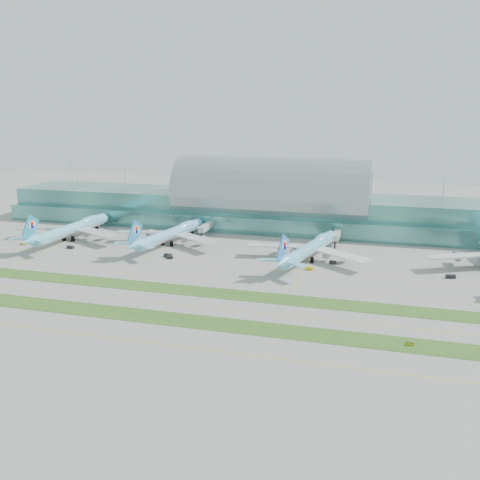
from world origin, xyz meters
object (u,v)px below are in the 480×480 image
(airliner_b, at_px, (171,233))
(airliner_a, at_px, (72,228))
(terminal, at_px, (271,204))
(airliner_c, at_px, (310,248))
(taxiway_sign_east, at_px, (409,344))

(airliner_b, bearing_deg, airliner_a, -164.54)
(terminal, bearing_deg, airliner_c, -63.57)
(terminal, height_order, taxiway_sign_east, terminal)
(terminal, xyz_separation_m, taxiway_sign_east, (78.57, -156.98, -13.73))
(terminal, height_order, airliner_b, terminal)
(airliner_c, relative_size, taxiway_sign_east, 30.10)
(airliner_a, distance_m, airliner_c, 135.80)
(airliner_b, distance_m, airliner_c, 78.45)
(airliner_a, relative_size, airliner_c, 1.06)
(terminal, bearing_deg, taxiway_sign_east, -63.41)
(airliner_a, relative_size, airliner_b, 1.05)
(airliner_a, bearing_deg, terminal, 35.81)
(taxiway_sign_east, bearing_deg, airliner_b, 140.15)
(terminal, relative_size, airliner_b, 4.74)
(airliner_c, bearing_deg, taxiway_sign_east, -49.43)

